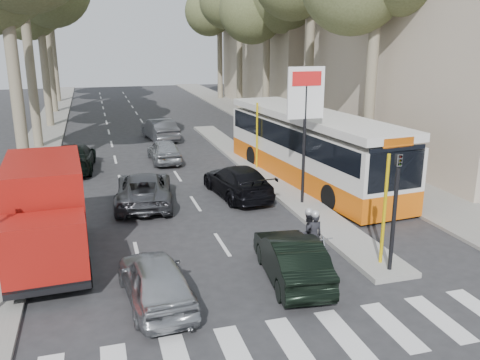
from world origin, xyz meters
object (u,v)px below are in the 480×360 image
Objects in this scene: dark_hatchback at (291,258)px; silver_hatchback at (156,280)px; motorcycle at (311,236)px; red_truck at (46,211)px; city_bus at (309,145)px.

silver_hatchback is at bearing 10.05° from dark_hatchback.
motorcycle is (4.98, 1.43, 0.10)m from silver_hatchback.
city_bus reaches higher than red_truck.
red_truck is 3.00× the size of motorcycle.
red_truck is at bearing -157.08° from city_bus.
silver_hatchback is at bearing -54.12° from red_truck.
motorcycle is at bearing -169.07° from silver_hatchback.
red_truck reaches higher than silver_hatchback.
red_truck reaches higher than motorcycle.
silver_hatchback is 4.59m from red_truck.
silver_hatchback is 0.96× the size of dark_hatchback.
city_bus is at bearing 61.44° from motorcycle.
city_bus reaches higher than motorcycle.
dark_hatchback is (3.86, 0.27, 0.01)m from silver_hatchback.
silver_hatchback is 5.18m from motorcycle.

